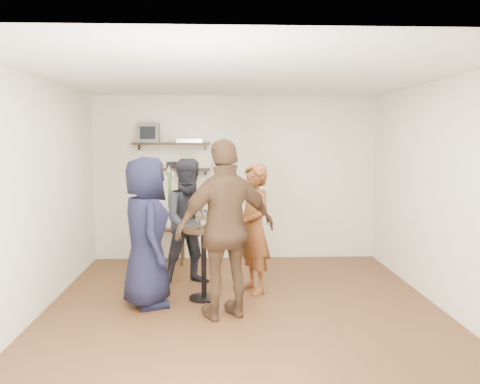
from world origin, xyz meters
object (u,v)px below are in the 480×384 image
object	(u,v)px
person_dark	(191,222)
person_navy	(146,232)
crt_monitor	(149,133)
person_plaid	(254,228)
dvd_deck	(190,141)
drinks_table	(204,254)
side_table	(170,233)
person_brown	(226,229)
radio	(174,165)

from	to	relation	value
person_dark	person_navy	world-z (taller)	person_navy
crt_monitor	person_plaid	world-z (taller)	crt_monitor
crt_monitor	person_dark	size ratio (longest dim) A/B	0.19
dvd_deck	person_navy	size ratio (longest dim) A/B	0.23
dvd_deck	drinks_table	world-z (taller)	dvd_deck
person_navy	drinks_table	bearing A→B (deg)	-90.00
dvd_deck	person_plaid	bearing A→B (deg)	-62.71
crt_monitor	side_table	size ratio (longest dim) A/B	0.55
person_plaid	person_brown	xyz separation A→B (m)	(-0.36, -0.91, 0.15)
dvd_deck	side_table	distance (m)	1.47
drinks_table	person_plaid	bearing A→B (deg)	23.82
side_table	person_dark	world-z (taller)	person_dark
person_dark	dvd_deck	bearing A→B (deg)	78.24
side_table	crt_monitor	bearing A→B (deg)	151.62
crt_monitor	radio	distance (m)	0.63
crt_monitor	side_table	bearing A→B (deg)	-28.38
person_plaid	crt_monitor	bearing A→B (deg)	-162.43
drinks_table	person_plaid	xyz separation A→B (m)	(0.62, 0.28, 0.26)
person_plaid	radio	bearing A→B (deg)	-170.32
radio	person_brown	distance (m)	2.80
crt_monitor	person_brown	xyz separation A→B (m)	(1.16, -2.63, -1.05)
dvd_deck	radio	distance (m)	0.46
dvd_deck	side_table	xyz separation A→B (m)	(-0.31, -0.17, -1.42)
side_table	person_dark	xyz separation A→B (m)	(0.39, -1.16, 0.36)
crt_monitor	drinks_table	distance (m)	2.63
crt_monitor	side_table	xyz separation A→B (m)	(0.32, -0.17, -1.54)
dvd_deck	person_navy	distance (m)	2.47
person_dark	crt_monitor	bearing A→B (deg)	102.70
person_plaid	person_navy	world-z (taller)	person_navy
radio	person_navy	xyz separation A→B (m)	(-0.13, -2.20, -0.65)
crt_monitor	person_navy	bearing A→B (deg)	-83.71
drinks_table	crt_monitor	bearing A→B (deg)	114.10
person_brown	side_table	bearing A→B (deg)	-93.87
person_dark	person_navy	xyz separation A→B (m)	(-0.47, -0.86, 0.03)
drinks_table	person_dark	xyz separation A→B (m)	(-0.18, 0.66, 0.28)
person_navy	side_table	bearing A→B (deg)	-19.90
dvd_deck	person_dark	xyz separation A→B (m)	(0.08, -1.34, -1.06)
dvd_deck	drinks_table	xyz separation A→B (m)	(0.26, -2.00, -1.34)
drinks_table	person_brown	world-z (taller)	person_brown
person_brown	person_plaid	bearing A→B (deg)	-134.39
dvd_deck	person_brown	size ratio (longest dim) A/B	0.21
side_table	person_plaid	world-z (taller)	person_plaid
crt_monitor	person_brown	distance (m)	3.06
dvd_deck	person_plaid	world-z (taller)	dvd_deck
person_navy	person_plaid	bearing A→B (deg)	-86.90
dvd_deck	person_navy	bearing A→B (deg)	-99.94
person_dark	person_navy	size ratio (longest dim) A/B	0.97
dvd_deck	radio	bearing A→B (deg)	180.00
drinks_table	person_brown	size ratio (longest dim) A/B	0.45
radio	person_plaid	bearing A→B (deg)	-56.50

